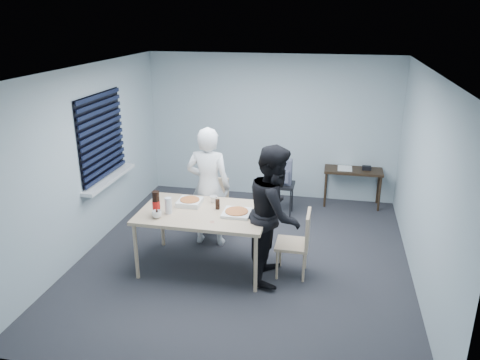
% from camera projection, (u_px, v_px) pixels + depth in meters
% --- Properties ---
extents(room, '(5.00, 5.00, 5.00)m').
position_uv_depth(room, '(104.00, 143.00, 6.90)').
color(room, '#29282D').
rests_on(room, ground).
extents(dining_table, '(1.67, 1.06, 0.81)m').
position_uv_depth(dining_table, '(204.00, 215.00, 6.12)').
color(dining_table, beige).
rests_on(dining_table, ground).
extents(chair_far, '(0.42, 0.42, 0.89)m').
position_uv_depth(chair_far, '(214.00, 203.00, 7.15)').
color(chair_far, beige).
rests_on(chair_far, ground).
extents(chair_right, '(0.42, 0.42, 0.89)m').
position_uv_depth(chair_right, '(299.00, 239.00, 6.01)').
color(chair_right, beige).
rests_on(chair_right, ground).
extents(person_white, '(0.65, 0.42, 1.77)m').
position_uv_depth(person_white, '(208.00, 187.00, 6.75)').
color(person_white, white).
rests_on(person_white, ground).
extents(person_black, '(0.47, 0.86, 1.77)m').
position_uv_depth(person_black, '(275.00, 213.00, 5.86)').
color(person_black, black).
rests_on(person_black, ground).
extents(side_table, '(1.00, 0.45, 0.67)m').
position_uv_depth(side_table, '(353.00, 174.00, 8.21)').
color(side_table, '#2F2314').
rests_on(side_table, ground).
extents(stool, '(0.40, 0.40, 0.56)m').
position_uv_depth(stool, '(282.00, 190.00, 7.86)').
color(stool, black).
rests_on(stool, ground).
extents(backpack, '(0.30, 0.22, 0.42)m').
position_uv_depth(backpack, '(283.00, 172.00, 7.74)').
color(backpack, slate).
rests_on(backpack, stool).
extents(pizza_box_a, '(0.31, 0.31, 0.08)m').
position_uv_depth(pizza_box_a, '(190.00, 202.00, 6.31)').
color(pizza_box_a, white).
rests_on(pizza_box_a, dining_table).
extents(pizza_box_b, '(0.35, 0.35, 0.05)m').
position_uv_depth(pizza_box_b, '(237.00, 213.00, 6.00)').
color(pizza_box_b, white).
rests_on(pizza_box_b, dining_table).
extents(mug_a, '(0.17, 0.17, 0.10)m').
position_uv_depth(mug_a, '(157.00, 214.00, 5.89)').
color(mug_a, white).
rests_on(mug_a, dining_table).
extents(mug_b, '(0.10, 0.10, 0.09)m').
position_uv_depth(mug_b, '(214.00, 199.00, 6.37)').
color(mug_b, white).
rests_on(mug_b, dining_table).
extents(cola_glass, '(0.06, 0.06, 0.14)m').
position_uv_depth(cola_glass, '(218.00, 204.00, 6.15)').
color(cola_glass, black).
rests_on(cola_glass, dining_table).
extents(soda_bottle, '(0.10, 0.10, 0.32)m').
position_uv_depth(soda_bottle, '(156.00, 204.00, 5.95)').
color(soda_bottle, black).
rests_on(soda_bottle, dining_table).
extents(plastic_cups, '(0.11, 0.11, 0.21)m').
position_uv_depth(plastic_cups, '(168.00, 206.00, 6.01)').
color(plastic_cups, silver).
rests_on(plastic_cups, dining_table).
extents(rubber_band, '(0.07, 0.07, 0.00)m').
position_uv_depth(rubber_band, '(212.00, 222.00, 5.79)').
color(rubber_band, red).
rests_on(rubber_band, dining_table).
extents(papers, '(0.33, 0.39, 0.01)m').
position_uv_depth(papers, '(345.00, 168.00, 8.23)').
color(papers, white).
rests_on(papers, side_table).
extents(black_box, '(0.17, 0.14, 0.06)m').
position_uv_depth(black_box, '(367.00, 168.00, 8.16)').
color(black_box, black).
rests_on(black_box, side_table).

